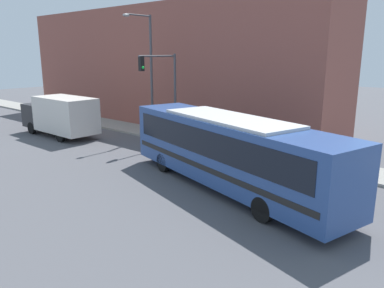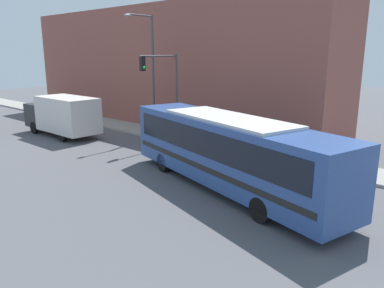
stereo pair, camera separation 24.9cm
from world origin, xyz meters
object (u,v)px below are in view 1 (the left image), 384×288
(delivery_truck, at_px, (60,115))
(street_lamp, at_px, (148,67))
(city_bus, at_px, (228,148))
(traffic_light_pole, at_px, (164,83))
(fire_hydrant, at_px, (260,150))
(parking_meter, at_px, (176,128))

(delivery_truck, relative_size, street_lamp, 0.83)
(city_bus, bearing_deg, traffic_light_pole, 77.37)
(fire_hydrant, relative_size, traffic_light_pole, 0.12)
(city_bus, bearing_deg, street_lamp, 79.06)
(fire_hydrant, distance_m, traffic_light_pole, 7.86)
(delivery_truck, distance_m, street_lamp, 7.47)
(parking_meter, relative_size, street_lamp, 0.14)
(traffic_light_pole, xyz_separation_m, street_lamp, (0.88, 2.43, 0.96))
(traffic_light_pole, xyz_separation_m, parking_meter, (0.91, -0.14, -3.14))
(city_bus, relative_size, parking_meter, 10.39)
(fire_hydrant, distance_m, street_lamp, 10.40)
(fire_hydrant, bearing_deg, city_bus, -164.42)
(parking_meter, bearing_deg, delivery_truck, 119.45)
(traffic_light_pole, bearing_deg, city_bus, -117.80)
(city_bus, height_order, fire_hydrant, city_bus)
(city_bus, height_order, street_lamp, street_lamp)
(delivery_truck, distance_m, fire_hydrant, 15.05)
(fire_hydrant, bearing_deg, street_lamp, 90.21)
(city_bus, distance_m, traffic_light_pole, 9.75)
(traffic_light_pole, relative_size, parking_meter, 4.80)
(delivery_truck, bearing_deg, street_lamp, -49.79)
(fire_hydrant, relative_size, street_lamp, 0.08)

